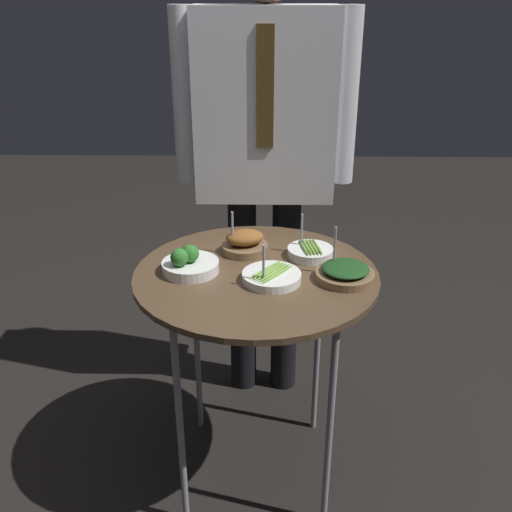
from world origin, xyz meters
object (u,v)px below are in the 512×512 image
at_px(bowl_broccoli_front_center, 189,263).
at_px(bowl_roast_mid_right, 245,243).
at_px(waiter_figure, 265,129).
at_px(bowl_asparagus_far_rim, 272,276).
at_px(bowl_spinach_mid_left, 345,273).
at_px(serving_cart, 256,288).
at_px(bowl_asparagus_back_right, 310,252).

xyz_separation_m(bowl_broccoli_front_center, bowl_roast_mid_right, (0.15, 0.14, 0.00)).
bearing_deg(waiter_figure, bowl_asparagus_far_rim, -87.61).
distance_m(bowl_broccoli_front_center, bowl_spinach_mid_left, 0.44).
height_order(serving_cart, bowl_asparagus_far_rim, bowl_asparagus_far_rim).
height_order(serving_cart, bowl_roast_mid_right, bowl_roast_mid_right).
height_order(serving_cart, waiter_figure, waiter_figure).
relative_size(bowl_asparagus_far_rim, bowl_asparagus_back_right, 1.19).
relative_size(bowl_broccoli_front_center, bowl_spinach_mid_left, 0.99).
relative_size(bowl_broccoli_front_center, bowl_asparagus_far_rim, 0.99).
relative_size(bowl_roast_mid_right, waiter_figure, 0.09).
bearing_deg(waiter_figure, bowl_asparagus_back_right, -69.05).
bearing_deg(waiter_figure, bowl_spinach_mid_left, -66.32).
bearing_deg(serving_cart, bowl_spinach_mid_left, -9.56).
bearing_deg(bowl_spinach_mid_left, bowl_broccoli_front_center, 174.56).
bearing_deg(bowl_asparagus_far_rim, bowl_broccoli_front_center, 166.85).
bearing_deg(bowl_roast_mid_right, bowl_spinach_mid_left, -32.31).
distance_m(bowl_asparagus_back_right, bowl_spinach_mid_left, 0.17).
relative_size(bowl_broccoli_front_center, bowl_roast_mid_right, 1.15).
bearing_deg(waiter_figure, bowl_broccoli_front_center, -114.13).
bearing_deg(waiter_figure, bowl_roast_mid_right, -99.96).
distance_m(serving_cart, bowl_broccoli_front_center, 0.21).
xyz_separation_m(bowl_broccoli_front_center, waiter_figure, (0.21, 0.47, 0.27)).
xyz_separation_m(bowl_asparagus_back_right, waiter_figure, (-0.14, 0.36, 0.29)).
distance_m(bowl_asparagus_far_rim, bowl_roast_mid_right, 0.21).
xyz_separation_m(bowl_broccoli_front_center, bowl_asparagus_back_right, (0.35, 0.11, -0.01)).
height_order(bowl_broccoli_front_center, waiter_figure, waiter_figure).
xyz_separation_m(bowl_asparagus_far_rim, bowl_asparagus_back_right, (0.12, 0.16, 0.00)).
distance_m(bowl_asparagus_far_rim, bowl_asparagus_back_right, 0.20).
bearing_deg(serving_cart, bowl_roast_mid_right, 104.98).
xyz_separation_m(serving_cart, bowl_broccoli_front_center, (-0.19, -0.00, 0.08)).
relative_size(bowl_broccoli_front_center, waiter_figure, 0.10).
xyz_separation_m(bowl_asparagus_back_right, bowl_spinach_mid_left, (0.09, -0.15, 0.01)).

